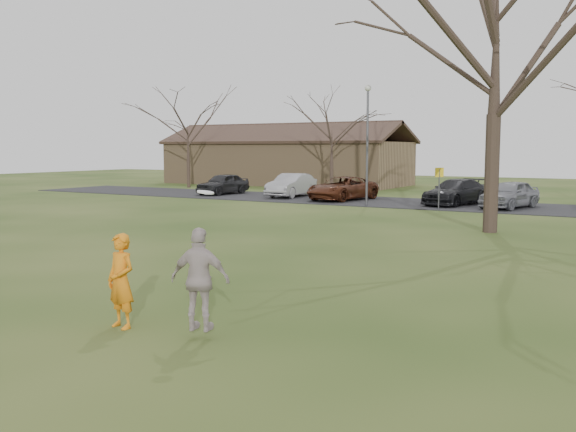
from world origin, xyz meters
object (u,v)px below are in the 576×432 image
object	(u,v)px
car_0	(223,184)
catching_play	(200,279)
car_3	(455,192)
building	(286,161)
lamp_post	(367,130)
big_tree	(497,33)
player_defender	(121,281)
car_2	(342,188)
car_1	(291,185)
car_4	(510,194)

from	to	relation	value
car_0	catching_play	size ratio (longest dim) A/B	1.82
car_0	car_3	bearing A→B (deg)	3.87
building	lamp_post	size ratio (longest dim) A/B	3.29
car_0	building	distance (m)	13.17
car_0	big_tree	xyz separation A→B (m)	(19.23, -10.18, 6.28)
player_defender	lamp_post	world-z (taller)	lamp_post
car_2	catching_play	bearing A→B (deg)	-59.29
car_1	car_0	bearing A→B (deg)	-179.04
car_3	catching_play	xyz separation A→B (m)	(3.02, -25.51, 0.26)
car_3	big_tree	world-z (taller)	big_tree
car_4	catching_play	xyz separation A→B (m)	(0.17, -24.98, 0.23)
player_defender	car_2	bearing A→B (deg)	115.27
big_tree	car_0	bearing A→B (deg)	152.11
lamp_post	player_defender	bearing A→B (deg)	-76.78
big_tree	car_4	bearing A→B (deg)	97.09
car_1	catching_play	size ratio (longest dim) A/B	1.96
car_2	big_tree	world-z (taller)	big_tree
car_2	car_0	bearing A→B (deg)	-171.87
car_0	building	bearing A→B (deg)	106.35
car_1	big_tree	distance (m)	18.77
car_4	car_3	bearing A→B (deg)	-175.93
player_defender	car_2	distance (m)	26.63
car_3	car_4	distance (m)	2.90
player_defender	big_tree	xyz separation A→B (m)	(2.59, 15.54, 6.20)
car_4	big_tree	world-z (taller)	big_tree
player_defender	big_tree	bearing A→B (deg)	88.47
car_0	car_4	xyz separation A→B (m)	(18.04, -0.61, 0.01)
car_0	car_4	bearing A→B (deg)	2.22
car_2	catching_play	size ratio (longest dim) A/B	2.20
car_1	car_4	xyz separation A→B (m)	(13.08, -0.91, -0.02)
player_defender	lamp_post	xyz separation A→B (m)	(-5.41, 23.04, 3.17)
car_1	lamp_post	world-z (taller)	lamp_post
car_1	catching_play	distance (m)	29.09
catching_play	building	size ratio (longest dim) A/B	0.11
car_2	big_tree	bearing A→B (deg)	-33.08
building	car_3	bearing A→B (deg)	-35.68
player_defender	car_3	world-z (taller)	player_defender
catching_play	big_tree	distance (m)	16.58
car_0	car_2	xyz separation A→B (m)	(8.70, -0.30, -0.01)
car_2	catching_play	distance (m)	27.02
car_2	building	world-z (taller)	building
lamp_post	big_tree	xyz separation A→B (m)	(8.00, -7.50, 3.03)
car_4	lamp_post	bearing A→B (deg)	-148.43
player_defender	car_0	xyz separation A→B (m)	(-16.64, 25.72, -0.08)
big_tree	car_2	bearing A→B (deg)	136.82
car_4	catching_play	bearing A→B (deg)	-74.93
car_4	car_2	bearing A→B (deg)	-167.24
car_1	car_3	bearing A→B (deg)	-4.66
car_2	lamp_post	xyz separation A→B (m)	(2.53, -2.38, 3.26)
big_tree	building	bearing A→B (deg)	133.73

